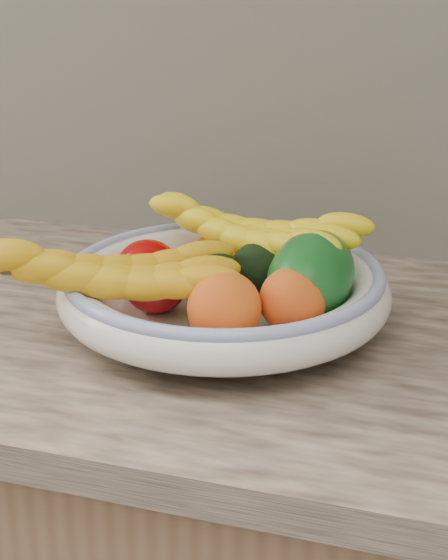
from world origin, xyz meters
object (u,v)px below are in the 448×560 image
at_px(banana_bunch_back, 249,239).
at_px(green_mango, 311,277).
at_px(fruit_bowl, 224,289).
at_px(banana_bunch_front, 110,280).

bearing_deg(banana_bunch_back, green_mango, -23.34).
height_order(fruit_bowl, banana_bunch_back, banana_bunch_back).
xyz_separation_m(green_mango, banana_bunch_back, (-0.09, 0.08, 0.01)).
distance_m(banana_bunch_back, banana_bunch_front, 0.20).
height_order(banana_bunch_back, banana_bunch_front, banana_bunch_back).
height_order(fruit_bowl, green_mango, green_mango).
relative_size(banana_bunch_back, banana_bunch_front, 1.02).
xyz_separation_m(fruit_bowl, banana_bunch_front, (-0.10, -0.09, 0.03)).
bearing_deg(fruit_bowl, green_mango, -0.65).
relative_size(fruit_bowl, banana_bunch_front, 1.29).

